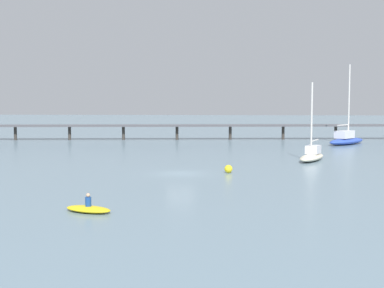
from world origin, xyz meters
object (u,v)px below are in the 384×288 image
(sailboat_cream, at_px, (312,155))
(mooring_buoy_far, at_px, (228,169))
(dinghy_yellow, at_px, (88,209))
(sailboat_blue, at_px, (346,139))
(pier, at_px, (324,118))

(sailboat_cream, distance_m, mooring_buoy_far, 14.29)
(dinghy_yellow, xyz_separation_m, mooring_buoy_far, (8.30, 18.10, 0.17))
(dinghy_yellow, bearing_deg, sailboat_blue, 63.31)
(dinghy_yellow, height_order, mooring_buoy_far, dinghy_yellow)
(pier, distance_m, sailboat_cream, 34.41)
(pier, relative_size, mooring_buoy_far, 112.93)
(sailboat_cream, bearing_deg, sailboat_blue, 69.49)
(sailboat_blue, relative_size, dinghy_yellow, 3.62)
(sailboat_cream, bearing_deg, dinghy_yellow, -121.12)
(sailboat_blue, bearing_deg, dinghy_yellow, -116.69)
(pier, bearing_deg, sailboat_blue, -81.49)
(sailboat_blue, height_order, mooring_buoy_far, sailboat_blue)
(mooring_buoy_far, bearing_deg, sailboat_blue, 62.22)
(sailboat_cream, height_order, dinghy_yellow, sailboat_cream)
(dinghy_yellow, relative_size, mooring_buoy_far, 4.51)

